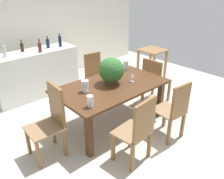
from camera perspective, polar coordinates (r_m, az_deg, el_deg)
The scene contains 20 objects.
ground_plane at distance 4.28m, azimuth -1.25°, elevation -7.34°, with size 7.04×7.04×0.00m, color beige.
back_wall at distance 5.90m, azimuth -18.81°, elevation 14.28°, with size 6.40×0.10×2.60m, color silver.
dining_table at distance 3.89m, azimuth -0.17°, elevation -0.23°, with size 1.83×1.08×0.73m.
chair_foot_end at distance 4.71m, azimuth 10.34°, elevation 2.70°, with size 0.45×0.50×0.93m.
chair_near_left at distance 3.09m, azimuth 6.43°, elevation -9.54°, with size 0.50×0.45×0.99m.
chair_far_right at distance 4.85m, azimuth -4.12°, elevation 3.81°, with size 0.45×0.45×0.96m.
chair_head_end at distance 3.35m, azimuth -14.75°, elevation -6.91°, with size 0.50×0.47×1.05m.
chair_near_right at distance 3.66m, azimuth 14.93°, elevation -4.64°, with size 0.45×0.48×0.97m.
flower_centerpiece at distance 3.81m, azimuth -0.15°, elevation 4.68°, with size 0.42×0.42×0.45m.
crystal_vase_left at distance 3.16m, azimuth -5.44°, elevation -2.65°, with size 0.09×0.09×0.17m.
crystal_vase_center_near at distance 3.59m, azimuth -6.66°, elevation 1.18°, with size 0.12×0.12×0.19m.
crystal_vase_right at distance 4.48m, azimuth 3.42°, elevation 6.18°, with size 0.10×0.10×0.18m.
wine_glass at distance 3.94m, azimuth 4.94°, elevation 3.45°, with size 0.06×0.06×0.16m.
kitchen_counter at distance 5.26m, azimuth -18.11°, elevation 3.81°, with size 1.79×0.57×0.97m, color silver.
wine_bottle_tall at distance 4.88m, azimuth -24.97°, elevation 8.55°, with size 0.07×0.07×0.28m.
wine_bottle_green at distance 4.97m, azimuth -17.34°, elevation 9.90°, with size 0.07×0.07×0.28m.
wine_bottle_amber at distance 5.26m, azimuth -15.50°, elevation 10.88°, with size 0.07×0.07×0.25m.
wine_bottle_clear at distance 5.13m, azimuth -21.24°, elevation 9.64°, with size 0.07×0.07×0.25m.
wine_bottle_dark at distance 5.29m, azimuth -12.66°, elevation 11.49°, with size 0.07×0.07×0.29m.
side_table at distance 5.94m, azimuth 9.87°, elevation 7.92°, with size 0.57×0.57×0.75m.
Camera 1 is at (-2.35, -2.72, 2.32)m, focal length 37.19 mm.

